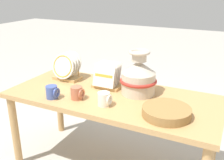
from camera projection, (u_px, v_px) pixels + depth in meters
display_table at (112, 104)px, 1.85m from camera, size 1.47×0.65×0.61m
ceramic_vase at (139, 76)px, 1.81m from camera, size 0.26×0.26×0.31m
dish_rack_round_plates at (66, 69)px, 2.09m from camera, size 0.21×0.17×0.22m
dish_rack_square_plates at (107, 78)px, 1.94m from camera, size 0.21×0.16×0.19m
wicker_charger_stack at (166, 112)px, 1.52m from camera, size 0.29×0.29×0.05m
mug_cream_glaze at (105, 99)px, 1.65m from camera, size 0.09×0.08×0.09m
mug_terracotta_glaze at (77, 93)px, 1.75m from camera, size 0.09×0.08×0.09m
mug_cobalt_glaze at (52, 92)px, 1.76m from camera, size 0.09×0.08×0.09m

